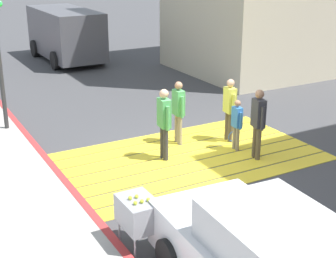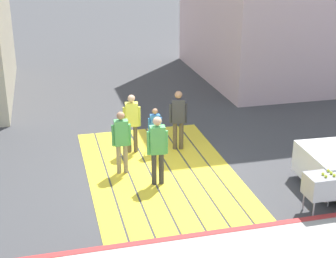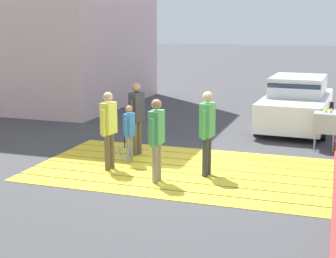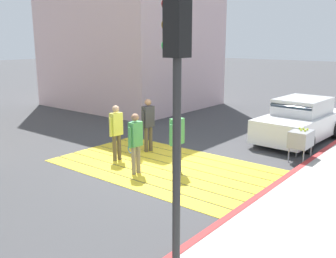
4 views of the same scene
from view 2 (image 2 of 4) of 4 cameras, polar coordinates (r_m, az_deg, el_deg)
name	(u,v)px [view 2 (image 2 of 4)]	position (r m, az deg, el deg)	size (l,w,h in m)	color
ground_plane	(161,172)	(13.38, -0.85, -4.91)	(120.00, 120.00, 0.00)	#424244
crosswalk_stripes	(161,172)	(13.37, -0.85, -4.89)	(6.40, 3.80, 0.01)	yellow
curb_painted	(197,237)	(10.61, 3.31, -12.07)	(0.16, 40.00, 0.13)	#BC3333
tennis_ball_cart	(324,185)	(11.72, 17.14, -6.08)	(0.56, 0.80, 1.02)	#99999E
pedestrian_adult_lead	(121,138)	(13.00, -5.28, -1.02)	(0.24, 0.50, 1.70)	gray
pedestrian_adult_trailing	(158,146)	(12.34, -1.19, -1.91)	(0.26, 0.52, 1.79)	#333338
pedestrian_adult_side	(132,119)	(14.25, -4.10, 1.09)	(0.26, 0.50, 1.72)	brown
pedestrian_teen_behind	(178,116)	(14.41, 1.17, 1.49)	(0.30, 0.51, 1.77)	brown
pedestrian_child_with_racket	(155,128)	(14.25, -1.50, 0.10)	(0.28, 0.41, 1.34)	gray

